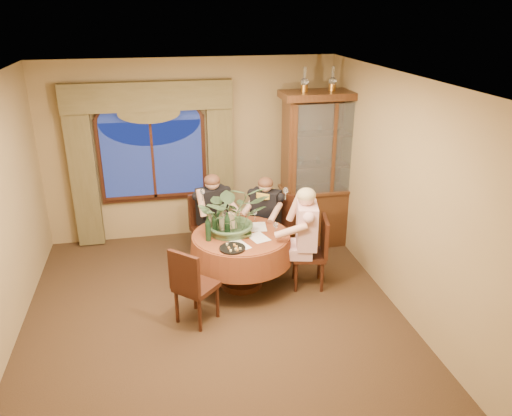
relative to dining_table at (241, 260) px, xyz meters
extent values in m
plane|color=black|center=(-0.45, -0.69, -0.38)|extent=(5.00, 5.00, 0.00)
plane|color=olive|center=(-0.45, 1.81, 1.02)|extent=(4.50, 0.00, 4.50)
plane|color=olive|center=(1.80, -0.69, 1.02)|extent=(0.00, 5.00, 5.00)
plane|color=white|center=(-0.45, -0.69, 2.42)|extent=(5.00, 5.00, 0.00)
cube|color=#4D4626|center=(-2.08, 1.69, 0.80)|extent=(0.38, 0.14, 2.32)
cube|color=#4D4626|center=(-0.02, 1.69, 0.80)|extent=(0.38, 0.14, 2.32)
cylinder|color=maroon|center=(0.00, 0.00, 0.00)|extent=(1.53, 1.53, 0.75)
cube|color=#351A0B|center=(1.52, 1.06, 0.81)|extent=(1.46, 0.57, 2.37)
cube|color=black|center=(0.87, -0.18, 0.10)|extent=(0.50, 0.50, 0.96)
cube|color=black|center=(0.61, 0.65, 0.10)|extent=(0.59, 0.59, 0.96)
cube|color=black|center=(-0.33, 0.86, 0.10)|extent=(0.54, 0.54, 0.96)
cube|color=black|center=(-0.65, -0.68, 0.10)|extent=(0.59, 0.59, 0.96)
imported|color=#405E39|center=(-0.08, 0.10, 0.97)|extent=(0.91, 1.02, 0.79)
imported|color=#4A5B31|center=(0.04, -0.08, 0.40)|extent=(0.17, 0.17, 0.05)
cylinder|color=black|center=(-0.18, -0.40, 0.39)|extent=(0.32, 0.32, 0.02)
cylinder|color=black|center=(-0.18, -0.03, 0.54)|extent=(0.07, 0.07, 0.33)
cylinder|color=black|center=(-0.34, -0.01, 0.54)|extent=(0.07, 0.07, 0.33)
cylinder|color=black|center=(-0.25, 0.21, 0.54)|extent=(0.07, 0.07, 0.33)
cylinder|color=tan|center=(-0.24, 0.08, 0.54)|extent=(0.07, 0.07, 0.33)
cylinder|color=tan|center=(-0.39, 0.09, 0.54)|extent=(0.07, 0.07, 0.33)
cylinder|color=black|center=(-0.43, -0.09, 0.54)|extent=(0.07, 0.07, 0.33)
cube|color=white|center=(0.20, -0.15, 0.38)|extent=(0.29, 0.35, 0.00)
cube|color=white|center=(0.27, 0.17, 0.38)|extent=(0.24, 0.32, 0.00)
cube|color=white|center=(-0.09, -0.32, 0.38)|extent=(0.30, 0.36, 0.00)
camera|label=1|loc=(-1.00, -5.76, 3.13)|focal=35.00mm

